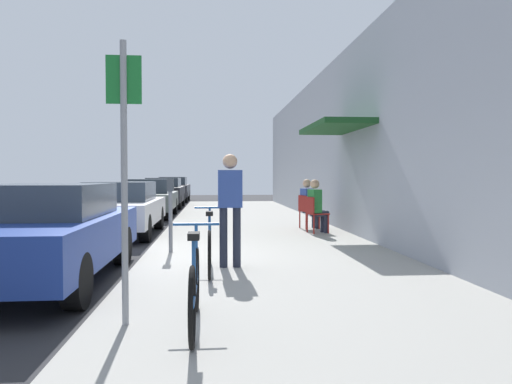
% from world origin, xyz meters
% --- Properties ---
extents(ground_plane, '(60.00, 60.00, 0.00)m').
position_xyz_m(ground_plane, '(0.00, 0.00, 0.00)').
color(ground_plane, '#2D2D30').
extents(sidewalk_slab, '(4.50, 32.00, 0.12)m').
position_xyz_m(sidewalk_slab, '(2.25, 2.00, 0.06)').
color(sidewalk_slab, '#9E9B93').
rests_on(sidewalk_slab, ground_plane).
extents(building_facade, '(1.40, 32.00, 4.66)m').
position_xyz_m(building_facade, '(4.64, 2.00, 2.33)').
color(building_facade, '#999EA8').
rests_on(building_facade, ground_plane).
extents(parked_car_0, '(1.80, 4.40, 1.38)m').
position_xyz_m(parked_car_0, '(-1.10, -1.29, 0.72)').
color(parked_car_0, navy).
rests_on(parked_car_0, ground_plane).
extents(parked_car_1, '(1.80, 4.40, 1.34)m').
position_xyz_m(parked_car_1, '(-1.10, 4.18, 0.70)').
color(parked_car_1, '#B7B7BC').
rests_on(parked_car_1, ground_plane).
extents(parked_car_2, '(1.80, 4.40, 1.38)m').
position_xyz_m(parked_car_2, '(-1.10, 9.57, 0.72)').
color(parked_car_2, '#47514C').
rests_on(parked_car_2, ground_plane).
extents(parked_car_3, '(1.80, 4.40, 1.41)m').
position_xyz_m(parked_car_3, '(-1.10, 14.83, 0.74)').
color(parked_car_3, black).
rests_on(parked_car_3, ground_plane).
extents(parked_car_4, '(1.80, 4.40, 1.44)m').
position_xyz_m(parked_car_4, '(-1.10, 20.40, 0.75)').
color(parked_car_4, black).
rests_on(parked_car_4, ground_plane).
extents(parking_meter, '(0.12, 0.10, 1.32)m').
position_xyz_m(parking_meter, '(0.45, 0.56, 0.89)').
color(parking_meter, slate).
rests_on(parking_meter, sidewalk_slab).
extents(street_sign, '(0.32, 0.06, 2.60)m').
position_xyz_m(street_sign, '(0.40, -3.67, 1.64)').
color(street_sign, gray).
rests_on(street_sign, sidewalk_slab).
extents(bicycle_0, '(0.46, 1.71, 0.90)m').
position_xyz_m(bicycle_0, '(1.04, -3.82, 0.48)').
color(bicycle_0, black).
rests_on(bicycle_0, sidewalk_slab).
extents(bicycle_1, '(0.46, 1.71, 0.90)m').
position_xyz_m(bicycle_1, '(1.16, -1.29, 0.48)').
color(bicycle_1, black).
rests_on(bicycle_1, sidewalk_slab).
extents(cafe_chair_0, '(0.53, 0.53, 0.87)m').
position_xyz_m(cafe_chair_0, '(3.65, 3.20, 0.62)').
color(cafe_chair_0, maroon).
rests_on(cafe_chair_0, sidewalk_slab).
extents(seated_patron_0, '(0.49, 0.44, 1.29)m').
position_xyz_m(seated_patron_0, '(3.71, 3.21, 0.82)').
color(seated_patron_0, '#232838').
rests_on(seated_patron_0, sidewalk_slab).
extents(cafe_chair_1, '(0.54, 0.54, 0.87)m').
position_xyz_m(cafe_chair_1, '(3.65, 4.18, 0.62)').
color(cafe_chair_1, maroon).
rests_on(cafe_chair_1, sidewalk_slab).
extents(seated_patron_1, '(0.50, 0.45, 1.29)m').
position_xyz_m(seated_patron_1, '(3.71, 4.20, 0.82)').
color(seated_patron_1, '#232838').
rests_on(seated_patron_1, sidewalk_slab).
extents(pedestrian_standing, '(0.36, 0.22, 1.70)m').
position_xyz_m(pedestrian_standing, '(1.47, -0.96, 1.12)').
color(pedestrian_standing, '#232838').
rests_on(pedestrian_standing, sidewalk_slab).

